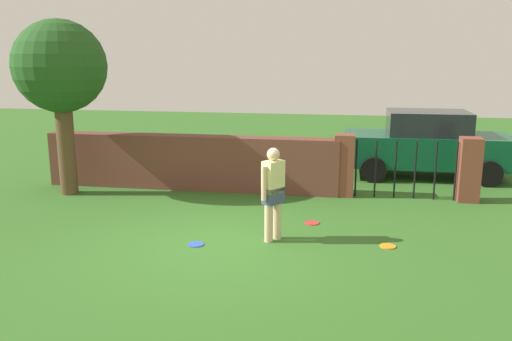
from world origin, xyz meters
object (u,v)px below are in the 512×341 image
car (426,144)px  frisbee_blue (196,244)px  frisbee_orange (388,246)px  frisbee_red (312,223)px  person (273,190)px  tree (60,69)px

car → frisbee_blue: size_ratio=15.61×
frisbee_orange → frisbee_red: size_ratio=1.00×
car → frisbee_red: car is taller
frisbee_blue → person: bearing=20.5°
frisbee_orange → frisbee_blue: (-3.19, -0.48, 0.00)m
person → frisbee_red: (0.61, 1.03, -0.89)m
person → frisbee_blue: bearing=-35.0°
person → frisbee_red: bearing=-176.0°
frisbee_red → tree: bearing=167.6°
tree → person: 5.88m
car → tree: bearing=-159.5°
tree → frisbee_orange: (7.01, -2.27, -2.81)m
tree → frisbee_blue: size_ratio=14.47×
car → frisbee_orange: car is taller
car → frisbee_orange: (-1.29, -5.46, -0.85)m
person → frisbee_red: 1.49m
person → car: 6.35m
tree → car: (8.30, 3.19, -1.96)m
tree → person: size_ratio=2.41×
frisbee_orange → car: bearing=76.7°
frisbee_blue → car: bearing=53.0°
frisbee_orange → frisbee_red: same height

